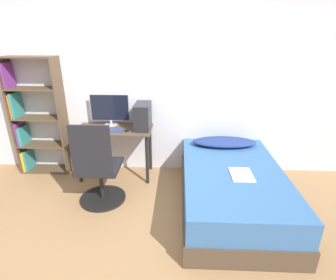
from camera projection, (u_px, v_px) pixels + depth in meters
ground_plane at (132, 236)px, 2.72m from camera, size 14.00×14.00×0.00m
wall_back at (146, 88)px, 3.70m from camera, size 8.00×0.05×2.50m
desk at (115, 137)px, 3.69m from camera, size 1.06×0.52×0.73m
bookshelf at (33, 120)px, 3.77m from camera, size 0.72×0.30×1.68m
office_chair at (98, 174)px, 3.12m from camera, size 0.57×0.57×1.07m
bed at (231, 188)px, 3.11m from camera, size 1.16×1.92×0.50m
pillow at (224, 142)px, 3.64m from camera, size 0.88×0.36×0.11m
magazine at (242, 175)px, 2.89m from camera, size 0.24×0.32×0.01m
monitor at (110, 109)px, 3.70m from camera, size 0.56×0.19×0.45m
keyboard at (109, 130)px, 3.55m from camera, size 0.39×0.12×0.02m
pc_tower at (143, 116)px, 3.60m from camera, size 0.20×0.40×0.35m
mouse at (127, 131)px, 3.54m from camera, size 0.06×0.09×0.02m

